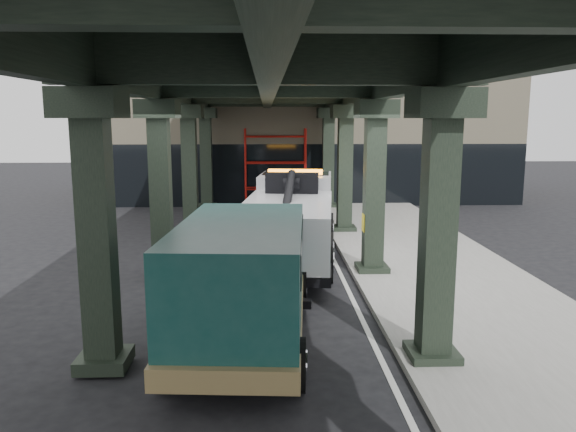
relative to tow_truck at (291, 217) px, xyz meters
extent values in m
plane|color=black|center=(-0.33, -3.80, -1.41)|extent=(90.00, 90.00, 0.00)
cube|color=gray|center=(4.17, -1.80, -1.34)|extent=(5.00, 40.00, 0.15)
cube|color=silver|center=(1.37, -1.80, -1.41)|extent=(0.12, 38.00, 0.01)
cube|color=black|center=(2.27, -7.80, 1.09)|extent=(0.55, 0.55, 5.00)
cube|color=black|center=(2.27, -7.80, 3.34)|extent=(1.10, 1.10, 0.50)
cube|color=black|center=(2.27, -7.80, -1.23)|extent=(0.90, 0.90, 0.24)
cube|color=black|center=(2.27, -1.80, 1.09)|extent=(0.55, 0.55, 5.00)
cube|color=black|center=(2.27, -1.80, 3.34)|extent=(1.10, 1.10, 0.50)
cube|color=black|center=(2.27, -1.80, -1.23)|extent=(0.90, 0.90, 0.24)
cube|color=black|center=(2.27, 4.20, 1.09)|extent=(0.55, 0.55, 5.00)
cube|color=black|center=(2.27, 4.20, 3.34)|extent=(1.10, 1.10, 0.50)
cube|color=black|center=(2.27, 4.20, -1.23)|extent=(0.90, 0.90, 0.24)
cube|color=black|center=(2.27, 10.20, 1.09)|extent=(0.55, 0.55, 5.00)
cube|color=black|center=(2.27, 10.20, 3.34)|extent=(1.10, 1.10, 0.50)
cube|color=black|center=(2.27, 10.20, -1.23)|extent=(0.90, 0.90, 0.24)
cube|color=black|center=(-3.73, -7.80, 1.09)|extent=(0.55, 0.55, 5.00)
cube|color=black|center=(-3.73, -7.80, 3.34)|extent=(1.10, 1.10, 0.50)
cube|color=black|center=(-3.73, -7.80, -1.23)|extent=(0.90, 0.90, 0.24)
cube|color=black|center=(-3.73, -1.80, 1.09)|extent=(0.55, 0.55, 5.00)
cube|color=black|center=(-3.73, -1.80, 3.34)|extent=(1.10, 1.10, 0.50)
cube|color=black|center=(-3.73, -1.80, -1.23)|extent=(0.90, 0.90, 0.24)
cube|color=black|center=(-3.73, 4.20, 1.09)|extent=(0.55, 0.55, 5.00)
cube|color=black|center=(-3.73, 4.20, 3.34)|extent=(1.10, 1.10, 0.50)
cube|color=black|center=(-3.73, 4.20, -1.23)|extent=(0.90, 0.90, 0.24)
cube|color=black|center=(-3.73, 10.20, 1.09)|extent=(0.55, 0.55, 5.00)
cube|color=black|center=(-3.73, 10.20, 3.34)|extent=(1.10, 1.10, 0.50)
cube|color=black|center=(-3.73, 10.20, -1.23)|extent=(0.90, 0.90, 0.24)
cube|color=black|center=(2.27, -1.80, 4.14)|extent=(0.35, 32.00, 1.10)
cube|color=black|center=(-3.73, -1.80, 4.14)|extent=(0.35, 32.00, 1.10)
cube|color=black|center=(-0.73, -1.80, 4.14)|extent=(0.35, 32.00, 1.10)
cube|color=black|center=(-0.73, -1.80, 4.84)|extent=(7.40, 32.00, 0.30)
cube|color=#C6B793|center=(1.67, 16.20, 2.59)|extent=(22.00, 10.00, 8.00)
cylinder|color=#B5150E|center=(-1.83, 11.10, 0.59)|extent=(0.08, 0.08, 4.00)
cylinder|color=#B5150E|center=(-1.83, 10.30, 0.59)|extent=(0.08, 0.08, 4.00)
cylinder|color=#B5150E|center=(1.17, 11.10, 0.59)|extent=(0.08, 0.08, 4.00)
cylinder|color=#B5150E|center=(1.17, 10.30, 0.59)|extent=(0.08, 0.08, 4.00)
cylinder|color=#B5150E|center=(-0.33, 11.10, -0.41)|extent=(3.00, 0.08, 0.08)
cylinder|color=#B5150E|center=(-0.33, 11.10, 0.89)|extent=(3.00, 0.08, 0.08)
cylinder|color=#B5150E|center=(-0.33, 11.10, 2.19)|extent=(3.00, 0.08, 0.08)
cube|color=black|center=(-0.06, -0.54, -0.68)|extent=(1.95, 7.92, 0.26)
cube|color=white|center=(0.25, 2.11, 0.21)|extent=(2.73, 2.78, 1.88)
cube|color=white|center=(0.37, 3.20, -0.31)|extent=(2.53, 1.01, 0.94)
cube|color=black|center=(0.28, 2.37, 0.73)|extent=(2.45, 1.62, 0.89)
cube|color=white|center=(-0.20, -1.74, 0.00)|extent=(3.10, 5.49, 1.47)
cube|color=orange|center=(0.22, 1.90, 1.26)|extent=(1.91, 0.51, 0.17)
cube|color=black|center=(0.04, 0.34, 1.05)|extent=(1.74, 0.82, 0.63)
cylinder|color=black|center=(-0.18, -1.53, 0.78)|extent=(0.67, 3.67, 1.40)
cube|color=black|center=(-0.51, -4.39, -1.05)|extent=(0.48, 1.49, 0.19)
cube|color=black|center=(-0.60, -5.12, -1.10)|extent=(1.69, 0.45, 0.19)
cylinder|color=black|center=(-0.86, 2.56, -0.84)|extent=(0.50, 1.19, 1.15)
cylinder|color=silver|center=(-0.86, 2.56, -0.84)|extent=(0.48, 0.68, 0.63)
cylinder|color=black|center=(1.43, 2.29, -0.84)|extent=(0.50, 1.19, 1.15)
cylinder|color=silver|center=(1.43, 2.29, -0.84)|extent=(0.48, 0.68, 0.63)
cylinder|color=black|center=(-1.26, -0.88, -0.84)|extent=(0.50, 1.19, 1.15)
cylinder|color=silver|center=(-1.26, -0.88, -0.84)|extent=(0.48, 0.68, 0.63)
cylinder|color=black|center=(1.03, -1.14, -0.84)|extent=(0.50, 1.19, 1.15)
cylinder|color=silver|center=(1.03, -1.14, -0.84)|extent=(0.48, 0.68, 0.63)
cylinder|color=black|center=(-1.42, -2.23, -0.84)|extent=(0.50, 1.19, 1.15)
cylinder|color=silver|center=(-1.42, -2.23, -0.84)|extent=(0.48, 0.68, 0.63)
cylinder|color=black|center=(0.87, -2.49, -0.84)|extent=(0.50, 1.19, 1.15)
cylinder|color=silver|center=(0.87, -2.49, -0.84)|extent=(0.48, 0.68, 0.63)
cube|color=#103B37|center=(-1.05, -4.02, -0.37)|extent=(2.32, 1.36, 0.98)
cube|color=#103B37|center=(-1.27, -7.02, 0.06)|extent=(2.65, 5.08, 2.13)
cube|color=olive|center=(-1.24, -6.58, -0.81)|extent=(2.78, 6.28, 0.38)
cube|color=black|center=(-1.08, -4.45, 0.50)|extent=(2.16, 0.62, 0.91)
cube|color=black|center=(-1.24, -6.69, 0.61)|extent=(2.61, 4.10, 0.60)
cube|color=silver|center=(-1.01, -3.44, -0.81)|extent=(2.19, 0.29, 0.33)
cylinder|color=black|center=(-2.15, -3.99, -0.95)|extent=(0.37, 0.94, 0.92)
cylinder|color=silver|center=(-2.15, -3.99, -0.95)|extent=(0.39, 0.53, 0.51)
cylinder|color=black|center=(0.04, -4.15, -0.95)|extent=(0.37, 0.94, 0.92)
cylinder|color=silver|center=(0.04, -4.15, -0.95)|extent=(0.39, 0.53, 0.51)
cylinder|color=black|center=(-2.48, -8.58, -0.95)|extent=(0.37, 0.94, 0.92)
cylinder|color=silver|center=(-2.48, -8.58, -0.95)|extent=(0.39, 0.53, 0.51)
cylinder|color=black|center=(-0.29, -8.74, -0.95)|extent=(0.37, 0.94, 0.92)
cylinder|color=silver|center=(-0.29, -8.74, -0.95)|extent=(0.39, 0.53, 0.51)
camera|label=1|loc=(-0.77, -17.48, 3.09)|focal=35.00mm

